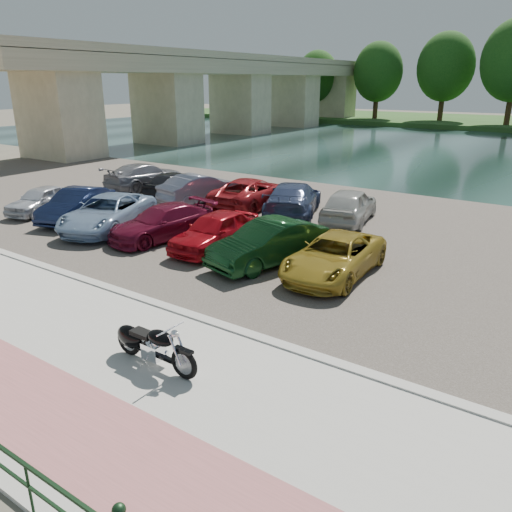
{
  "coord_description": "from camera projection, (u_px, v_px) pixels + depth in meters",
  "views": [
    {
      "loc": [
        7.6,
        -6.68,
        5.84
      ],
      "look_at": [
        -0.01,
        4.42,
        1.1
      ],
      "focal_mm": 35.0,
      "sensor_mm": 36.0,
      "label": 1
    }
  ],
  "objects": [
    {
      "name": "river",
      "position": [
        493.0,
        154.0,
        42.3
      ],
      "size": [
        120.0,
        40.0,
        0.0
      ],
      "primitive_type": "cube",
      "color": "#182B28",
      "rests_on": "ground"
    },
    {
      "name": "bridge",
      "position": [
        235.0,
        84.0,
        56.2
      ],
      "size": [
        7.0,
        56.0,
        8.55
      ],
      "color": "tan",
      "rests_on": "ground"
    },
    {
      "name": "pink_path",
      "position": [
        45.0,
        409.0,
        9.21
      ],
      "size": [
        60.0,
        2.0,
        0.01
      ],
      "primitive_type": "cube",
      "color": "#975556",
      "rests_on": "promenade"
    },
    {
      "name": "motorcycle",
      "position": [
        148.0,
        344.0,
        10.6
      ],
      "size": [
        2.33,
        0.75,
        1.05
      ],
      "rotation": [
        0.0,
        0.0,
        -0.01
      ],
      "color": "black",
      "rests_on": "promenade"
    },
    {
      "name": "car_9",
      "position": [
        200.0,
        188.0,
        24.95
      ],
      "size": [
        2.31,
        4.55,
        1.43
      ],
      "primitive_type": "imported",
      "rotation": [
        0.0,
        0.0,
        2.95
      ],
      "color": "slate",
      "rests_on": "parking_lot"
    },
    {
      "name": "car_1",
      "position": [
        77.0,
        205.0,
        21.78
      ],
      "size": [
        2.72,
        4.39,
        1.37
      ],
      "primitive_type": "imported",
      "rotation": [
        0.0,
        0.0,
        0.33
      ],
      "color": "#131C3C",
      "rests_on": "parking_lot"
    },
    {
      "name": "car_5",
      "position": [
        268.0,
        243.0,
        16.51
      ],
      "size": [
        2.58,
        4.59,
        1.43
      ],
      "primitive_type": "imported",
      "rotation": [
        0.0,
        0.0,
        -0.26
      ],
      "color": "black",
      "rests_on": "parking_lot"
    },
    {
      "name": "car_8",
      "position": [
        175.0,
        183.0,
        26.58
      ],
      "size": [
        1.67,
        3.87,
        1.3
      ],
      "primitive_type": "imported",
      "rotation": [
        0.0,
        0.0,
        3.18
      ],
      "color": "black",
      "rests_on": "parking_lot"
    },
    {
      "name": "parking_lot",
      "position": [
        350.0,
        236.0,
        19.74
      ],
      "size": [
        60.0,
        18.0,
        0.04
      ],
      "primitive_type": "cube",
      "color": "#3E3832",
      "rests_on": "ground"
    },
    {
      "name": "car_6",
      "position": [
        334.0,
        256.0,
        15.55
      ],
      "size": [
        2.28,
        4.62,
        1.26
      ],
      "primitive_type": "imported",
      "rotation": [
        0.0,
        0.0,
        0.04
      ],
      "color": "#A58826",
      "rests_on": "parking_lot"
    },
    {
      "name": "car_7",
      "position": [
        145.0,
        176.0,
        28.22
      ],
      "size": [
        2.37,
        5.04,
        1.42
      ],
      "primitive_type": "imported",
      "rotation": [
        0.0,
        0.0,
        3.06
      ],
      "color": "gray",
      "rests_on": "parking_lot"
    },
    {
      "name": "promenade",
      "position": [
        109.0,
        375.0,
        10.39
      ],
      "size": [
        60.0,
        6.0,
        0.1
      ],
      "primitive_type": "cube",
      "color": "#B2B0A8",
      "rests_on": "ground"
    },
    {
      "name": "car_2",
      "position": [
        108.0,
        213.0,
        20.41
      ],
      "size": [
        3.84,
        5.48,
        1.39
      ],
      "primitive_type": "imported",
      "rotation": [
        0.0,
        0.0,
        0.34
      ],
      "color": "#819CBC",
      "rests_on": "parking_lot"
    },
    {
      "name": "car_11",
      "position": [
        293.0,
        199.0,
        22.52
      ],
      "size": [
        3.88,
        5.64,
        1.52
      ],
      "primitive_type": "imported",
      "rotation": [
        0.0,
        0.0,
        3.52
      ],
      "color": "navy",
      "rests_on": "parking_lot"
    },
    {
      "name": "car_0",
      "position": [
        41.0,
        200.0,
        23.02
      ],
      "size": [
        2.26,
        3.82,
        1.22
      ],
      "primitive_type": "imported",
      "rotation": [
        0.0,
        0.0,
        0.24
      ],
      "color": "silver",
      "rests_on": "parking_lot"
    },
    {
      "name": "car_10",
      "position": [
        251.0,
        192.0,
        24.12
      ],
      "size": [
        2.77,
        5.22,
        1.4
      ],
      "primitive_type": "imported",
      "rotation": [
        0.0,
        0.0,
        3.23
      ],
      "color": "#A51B21",
      "rests_on": "parking_lot"
    },
    {
      "name": "kerb",
      "position": [
        203.0,
        320.0,
        12.72
      ],
      "size": [
        60.0,
        0.3,
        0.14
      ],
      "primitive_type": "cube",
      "color": "#B2B0A8",
      "rests_on": "ground"
    },
    {
      "name": "car_4",
      "position": [
        216.0,
        231.0,
        17.96
      ],
      "size": [
        1.68,
        4.06,
        1.38
      ],
      "primitive_type": "imported",
      "rotation": [
        0.0,
        0.0,
        0.01
      ],
      "color": "#A30A14",
      "rests_on": "parking_lot"
    },
    {
      "name": "ground",
      "position": [
        145.0,
        356.0,
        11.19
      ],
      "size": [
        200.0,
        200.0,
        0.0
      ],
      "primitive_type": "plane",
      "color": "#595447",
      "rests_on": "ground"
    },
    {
      "name": "car_12",
      "position": [
        349.0,
        205.0,
        21.45
      ],
      "size": [
        2.56,
        4.64,
        1.5
      ],
      "primitive_type": "imported",
      "rotation": [
        0.0,
        0.0,
        3.33
      ],
      "color": "#B3B4AF",
      "rests_on": "parking_lot"
    },
    {
      "name": "car_3",
      "position": [
        162.0,
        222.0,
        19.2
      ],
      "size": [
        2.53,
        4.66,
        1.28
      ],
      "primitive_type": "imported",
      "rotation": [
        0.0,
        0.0,
        -0.17
      ],
      "color": "maroon",
      "rests_on": "parking_lot"
    }
  ]
}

